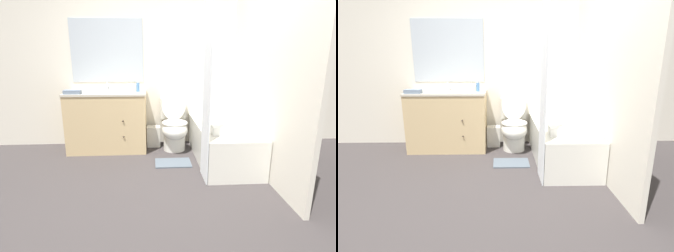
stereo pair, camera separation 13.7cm
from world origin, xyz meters
TOP-DOWN VIEW (x-y plane):
  - ground_plane at (0.00, 0.00)m, footprint 14.00×14.00m
  - wall_back at (-0.01, 1.78)m, footprint 8.00×0.06m
  - wall_right at (1.30, 0.88)m, footprint 0.05×2.76m
  - vanity_cabinet at (-0.69, 1.47)m, footprint 1.16×0.61m
  - sink_faucet at (-0.69, 1.65)m, footprint 0.14×0.12m
  - toilet at (0.30, 1.41)m, footprint 0.40×0.66m
  - bathtub at (0.92, 0.97)m, footprint 0.69×1.57m
  - shower_curtain at (0.56, 0.37)m, footprint 0.01×0.35m
  - wastebasket at (-0.01, 1.57)m, footprint 0.21×0.17m
  - tissue_box at (-0.33, 1.51)m, footprint 0.14×0.15m
  - soap_dispenser at (-0.23, 1.46)m, footprint 0.05×0.05m
  - hand_towel_folded at (-1.12, 1.26)m, footprint 0.23×0.12m
  - bath_towel_folded at (0.85, 0.52)m, footprint 0.36×0.18m
  - bath_mat at (0.24, 0.83)m, footprint 0.47×0.32m

SIDE VIEW (x-z plane):
  - ground_plane at x=0.00m, z-range 0.00..0.00m
  - bath_mat at x=0.24m, z-range 0.00..0.02m
  - wastebasket at x=-0.01m, z-range 0.00..0.32m
  - bathtub at x=0.92m, z-range 0.00..0.49m
  - toilet at x=0.30m, z-range -0.09..0.80m
  - vanity_cabinet at x=-0.69m, z-range 0.01..0.89m
  - bath_towel_folded at x=0.85m, z-range 0.49..0.59m
  - hand_towel_folded at x=-1.12m, z-range 0.89..0.94m
  - sink_faucet at x=-0.69m, z-range 0.86..0.98m
  - tissue_box at x=-0.33m, z-range 0.87..0.99m
  - soap_dispenser at x=-0.23m, z-range 0.88..1.03m
  - shower_curtain at x=0.56m, z-range 0.00..2.01m
  - wall_right at x=1.30m, z-range 0.00..2.50m
  - wall_back at x=-0.01m, z-range 0.00..2.50m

